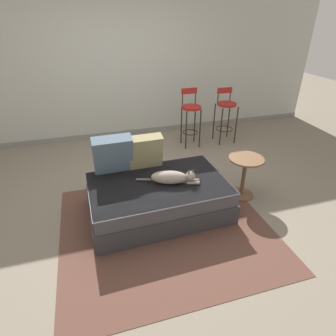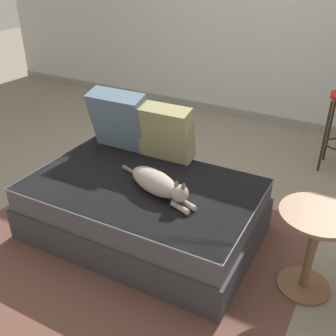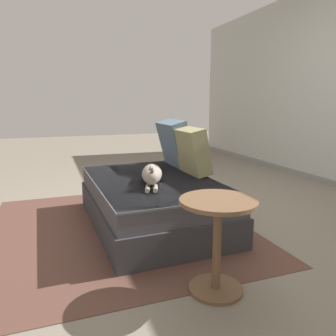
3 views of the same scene
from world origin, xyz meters
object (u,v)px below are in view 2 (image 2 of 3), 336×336
(couch, at_px, (143,208))
(side_table, at_px, (313,241))
(throw_pillow_corner, at_px, (121,120))
(throw_pillow_middle, at_px, (165,132))
(cat, at_px, (158,183))

(couch, relative_size, side_table, 2.94)
(side_table, bearing_deg, throw_pillow_corner, 167.13)
(couch, xyz_separation_m, side_table, (1.16, 0.03, 0.15))
(throw_pillow_middle, bearing_deg, cat, -65.73)
(cat, height_order, side_table, cat)
(side_table, bearing_deg, throw_pillow_middle, 162.56)
(couch, distance_m, throw_pillow_middle, 0.60)
(throw_pillow_corner, relative_size, throw_pillow_middle, 1.11)
(throw_pillow_middle, xyz_separation_m, cat, (0.21, -0.46, -0.15))
(throw_pillow_middle, bearing_deg, side_table, -17.44)
(throw_pillow_corner, height_order, cat, throw_pillow_corner)
(throw_pillow_middle, xyz_separation_m, side_table, (1.21, -0.38, -0.28))
(throw_pillow_middle, distance_m, side_table, 1.30)
(throw_pillow_middle, height_order, side_table, throw_pillow_middle)
(cat, bearing_deg, side_table, 4.47)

